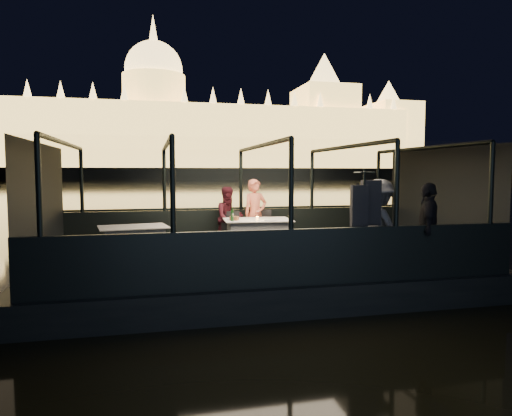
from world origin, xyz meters
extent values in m
plane|color=black|center=(0.00, 80.00, 0.00)|extent=(500.00, 500.00, 0.00)
cube|color=black|center=(0.00, 0.00, 0.00)|extent=(8.60, 4.40, 1.00)
cube|color=black|center=(0.00, 0.00, 0.48)|extent=(8.00, 4.00, 0.04)
cube|color=black|center=(0.00, 2.00, 0.95)|extent=(8.00, 0.08, 0.90)
cube|color=black|center=(0.00, -2.00, 0.95)|extent=(8.00, 0.08, 0.90)
cube|color=#423D33|center=(0.00, 210.00, 1.00)|extent=(400.00, 140.00, 6.00)
cube|color=silver|center=(0.14, 0.89, 0.89)|extent=(1.53, 1.16, 0.77)
cube|color=white|center=(-2.46, 0.67, 0.89)|extent=(1.47, 1.16, 0.71)
cube|color=black|center=(-0.34, 1.34, 0.95)|extent=(0.53, 0.53, 0.89)
cube|color=black|center=(0.44, 1.42, 0.95)|extent=(0.53, 0.53, 0.91)
imported|color=#E57153|center=(0.26, 1.61, 1.25)|extent=(0.67, 0.53, 1.63)
imported|color=#3D111A|center=(-0.36, 1.61, 1.25)|extent=(0.83, 0.73, 1.46)
imported|color=silver|center=(1.79, -1.45, 1.35)|extent=(0.95, 1.22, 1.66)
imported|color=black|center=(2.57, -1.74, 1.35)|extent=(0.86, 1.01, 1.61)
cylinder|color=#153916|center=(-0.46, 0.63, 1.42)|extent=(0.07, 0.07, 0.29)
cylinder|color=brown|center=(-0.38, 0.80, 1.31)|extent=(0.21, 0.21, 0.08)
cylinder|color=#FFA93F|center=(0.10, 0.70, 1.31)|extent=(0.07, 0.07, 0.08)
cylinder|color=silver|center=(0.34, 0.54, 1.27)|extent=(0.27, 0.27, 0.02)
cylinder|color=silver|center=(-0.38, 1.03, 1.27)|extent=(0.34, 0.34, 0.02)
camera|label=1|loc=(-2.12, -8.72, 2.27)|focal=32.00mm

